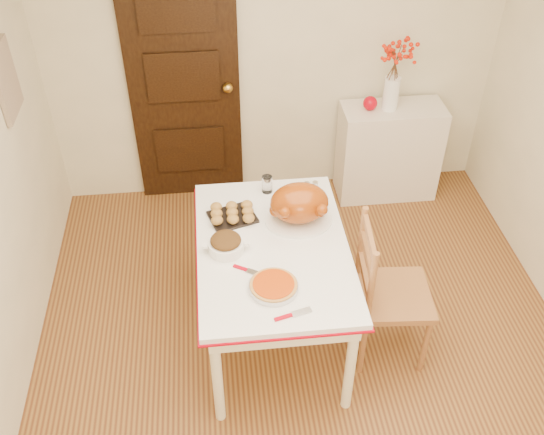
{
  "coord_description": "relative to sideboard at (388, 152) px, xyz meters",
  "views": [
    {
      "loc": [
        -0.5,
        -2.37,
        3.25
      ],
      "look_at": [
        -0.2,
        0.35,
        0.98
      ],
      "focal_mm": 40.72,
      "sensor_mm": 36.0,
      "label": 1
    }
  ],
  "objects": [
    {
      "name": "wall_back",
      "position": [
        -0.93,
        0.22,
        0.84
      ],
      "size": [
        3.5,
        0.0,
        2.5
      ],
      "primitive_type": "cube",
      "color": "beige",
      "rests_on": "ground"
    },
    {
      "name": "apple",
      "position": [
        -0.2,
        0.0,
        0.46
      ],
      "size": [
        0.11,
        0.11,
        0.11
      ],
      "primitive_type": "sphere",
      "color": "#AB0010",
      "rests_on": "sideboard"
    },
    {
      "name": "berry_vase",
      "position": [
        -0.04,
        0.0,
        0.68
      ],
      "size": [
        0.28,
        0.28,
        0.55
      ],
      "primitive_type": null,
      "color": "white",
      "rests_on": "sideboard"
    },
    {
      "name": "pie_server",
      "position": [
        -1.08,
        -2.02,
        0.4
      ],
      "size": [
        0.22,
        0.11,
        0.01
      ],
      "primitive_type": null,
      "rotation": [
        0.0,
        0.0,
        0.27
      ],
      "color": "silver",
      "rests_on": "kitchen_table"
    },
    {
      "name": "pumpkin_pie",
      "position": [
        -1.16,
        -1.82,
        0.42
      ],
      "size": [
        0.35,
        0.35,
        0.06
      ],
      "primitive_type": "cylinder",
      "rotation": [
        0.0,
        0.0,
        -0.38
      ],
      "color": "#B33604",
      "rests_on": "kitchen_table"
    },
    {
      "name": "photo_board",
      "position": [
        -2.66,
        -0.58,
        1.09
      ],
      "size": [
        0.03,
        0.35,
        0.45
      ],
      "primitive_type": "cube",
      "color": "tan",
      "rests_on": "ground"
    },
    {
      "name": "door_back",
      "position": [
        -1.63,
        0.19,
        0.62
      ],
      "size": [
        0.85,
        0.06,
        2.06
      ],
      "primitive_type": "cube",
      "color": "black",
      "rests_on": "ground"
    },
    {
      "name": "floor",
      "position": [
        -0.93,
        -1.78,
        -0.41
      ],
      "size": [
        3.5,
        4.0,
        0.0
      ],
      "primitive_type": "cube",
      "color": "#562C16",
      "rests_on": "ground"
    },
    {
      "name": "shaker_pair",
      "position": [
        -0.83,
        -0.99,
        0.43
      ],
      "size": [
        0.09,
        0.05,
        0.09
      ],
      "primitive_type": null,
      "rotation": [
        0.0,
        0.0,
        -0.18
      ],
      "color": "white",
      "rests_on": "kitchen_table"
    },
    {
      "name": "kitchen_table",
      "position": [
        -1.13,
        -1.48,
        -0.01
      ],
      "size": [
        0.91,
        1.33,
        0.8
      ],
      "primitive_type": null,
      "color": "white",
      "rests_on": "floor"
    },
    {
      "name": "carving_knife",
      "position": [
        -1.27,
        -1.68,
        0.4
      ],
      "size": [
        0.23,
        0.17,
        0.01
      ],
      "primitive_type": null,
      "rotation": [
        0.0,
        0.0,
        -0.54
      ],
      "color": "silver",
      "rests_on": "kitchen_table"
    },
    {
      "name": "sideboard",
      "position": [
        0.0,
        0.0,
        0.0
      ],
      "size": [
        0.82,
        0.36,
        0.82
      ],
      "primitive_type": "cube",
      "color": "beige",
      "rests_on": "floor"
    },
    {
      "name": "turkey_platter",
      "position": [
        -0.95,
        -1.27,
        0.52
      ],
      "size": [
        0.48,
        0.42,
        0.26
      ],
      "primitive_type": null,
      "rotation": [
        0.0,
        0.0,
        -0.24
      ],
      "color": "#993C04",
      "rests_on": "kitchen_table"
    },
    {
      "name": "drinking_glass",
      "position": [
        -1.11,
        -0.94,
        0.45
      ],
      "size": [
        0.09,
        0.09,
        0.12
      ],
      "primitive_type": "cylinder",
      "rotation": [
        0.0,
        0.0,
        -0.33
      ],
      "color": "white",
      "rests_on": "kitchen_table"
    },
    {
      "name": "rolls_tray",
      "position": [
        -1.35,
        -1.19,
        0.43
      ],
      "size": [
        0.33,
        0.29,
        0.07
      ],
      "primitive_type": null,
      "rotation": [
        0.0,
        0.0,
        0.3
      ],
      "color": "#A16F31",
      "rests_on": "kitchen_table"
    },
    {
      "name": "stuffing_dish",
      "position": [
        -1.4,
        -1.48,
        0.44
      ],
      "size": [
        0.33,
        0.29,
        0.1
      ],
      "primitive_type": null,
      "rotation": [
        0.0,
        0.0,
        -0.38
      ],
      "color": "#4B2C13",
      "rests_on": "kitchen_table"
    },
    {
      "name": "chair_oak",
      "position": [
        -0.41,
        -1.66,
        0.1
      ],
      "size": [
        0.48,
        0.48,
        1.02
      ],
      "primitive_type": null,
      "rotation": [
        0.0,
        0.0,
        1.49
      ],
      "color": "brown",
      "rests_on": "floor"
    }
  ]
}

